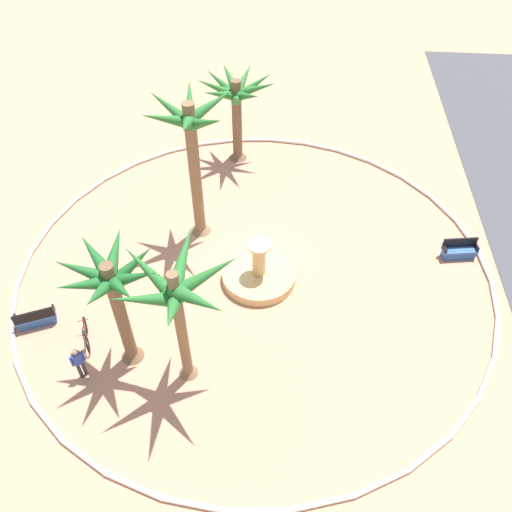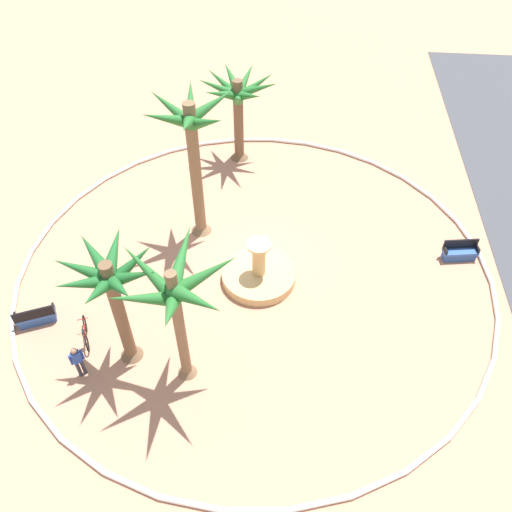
{
  "view_description": "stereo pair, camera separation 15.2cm",
  "coord_description": "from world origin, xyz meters",
  "px_view_note": "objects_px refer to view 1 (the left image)",
  "views": [
    {
      "loc": [
        16.11,
        1.44,
        17.17
      ],
      "look_at": [
        0.19,
        0.07,
        1.0
      ],
      "focal_mm": 36.21,
      "sensor_mm": 36.0,
      "label": 1
    },
    {
      "loc": [
        16.1,
        1.59,
        17.17
      ],
      "look_at": [
        0.19,
        0.07,
        1.0
      ],
      "focal_mm": 36.21,
      "sensor_mm": 36.0,
      "label": 2
    }
  ],
  "objects_px": {
    "fountain": "(259,274)",
    "palm_tree_mid_plaza": "(236,98)",
    "palm_tree_near_fountain": "(191,142)",
    "bicycle_red_frame": "(86,334)",
    "person_cyclist_helmet": "(79,362)",
    "palm_tree_by_curb": "(177,298)",
    "bench_east": "(459,251)",
    "palm_tree_far_side": "(112,287)",
    "bench_west": "(36,319)"
  },
  "relations": [
    {
      "from": "fountain",
      "to": "palm_tree_mid_plaza",
      "type": "xyz_separation_m",
      "value": [
        -9.33,
        -1.97,
        3.4
      ]
    },
    {
      "from": "palm_tree_near_fountain",
      "to": "bicycle_red_frame",
      "type": "distance_m",
      "value": 8.97
    },
    {
      "from": "palm_tree_near_fountain",
      "to": "person_cyclist_helmet",
      "type": "xyz_separation_m",
      "value": [
        8.43,
        -3.1,
        -4.15
      ]
    },
    {
      "from": "fountain",
      "to": "palm_tree_mid_plaza",
      "type": "bearing_deg",
      "value": -168.06
    },
    {
      "from": "palm_tree_by_curb",
      "to": "bench_east",
      "type": "relative_size",
      "value": 3.53
    },
    {
      "from": "palm_tree_far_side",
      "to": "bicycle_red_frame",
      "type": "relative_size",
      "value": 3.38
    },
    {
      "from": "bicycle_red_frame",
      "to": "palm_tree_far_side",
      "type": "bearing_deg",
      "value": 73.09
    },
    {
      "from": "palm_tree_mid_plaza",
      "to": "fountain",
      "type": "bearing_deg",
      "value": 11.94
    },
    {
      "from": "bicycle_red_frame",
      "to": "person_cyclist_helmet",
      "type": "bearing_deg",
      "value": 12.73
    },
    {
      "from": "fountain",
      "to": "palm_tree_far_side",
      "type": "xyz_separation_m",
      "value": [
        4.49,
        -4.61,
        3.78
      ]
    },
    {
      "from": "palm_tree_mid_plaza",
      "to": "bench_east",
      "type": "xyz_separation_m",
      "value": [
        7.14,
        11.1,
        -3.36
      ]
    },
    {
      "from": "palm_tree_mid_plaza",
      "to": "bench_west",
      "type": "xyz_separation_m",
      "value": [
        12.62,
        -6.91,
        -3.36
      ]
    },
    {
      "from": "fountain",
      "to": "palm_tree_by_curb",
      "type": "bearing_deg",
      "value": -23.58
    },
    {
      "from": "palm_tree_near_fountain",
      "to": "palm_tree_far_side",
      "type": "height_order",
      "value": "palm_tree_near_fountain"
    },
    {
      "from": "palm_tree_near_fountain",
      "to": "palm_tree_far_side",
      "type": "xyz_separation_m",
      "value": [
        7.42,
        -1.49,
        -0.97
      ]
    },
    {
      "from": "palm_tree_by_curb",
      "to": "person_cyclist_helmet",
      "type": "bearing_deg",
      "value": -84.09
    },
    {
      "from": "fountain",
      "to": "person_cyclist_helmet",
      "type": "bearing_deg",
      "value": -48.52
    },
    {
      "from": "fountain",
      "to": "person_cyclist_helmet",
      "type": "xyz_separation_m",
      "value": [
        5.5,
        -6.22,
        0.6
      ]
    },
    {
      "from": "bicycle_red_frame",
      "to": "person_cyclist_helmet",
      "type": "distance_m",
      "value": 1.73
    },
    {
      "from": "bench_west",
      "to": "bench_east",
      "type": "bearing_deg",
      "value": 106.95
    },
    {
      "from": "person_cyclist_helmet",
      "to": "palm_tree_mid_plaza",
      "type": "bearing_deg",
      "value": 164.02
    },
    {
      "from": "bench_west",
      "to": "palm_tree_near_fountain",
      "type": "bearing_deg",
      "value": 137.2
    },
    {
      "from": "palm_tree_far_side",
      "to": "bicycle_red_frame",
      "type": "xyz_separation_m",
      "value": [
        -0.6,
        -1.97,
        -3.71
      ]
    },
    {
      "from": "palm_tree_by_curb",
      "to": "bench_west",
      "type": "distance_m",
      "value": 8.06
    },
    {
      "from": "palm_tree_by_curb",
      "to": "palm_tree_mid_plaza",
      "type": "bearing_deg",
      "value": 179.03
    },
    {
      "from": "bench_east",
      "to": "bench_west",
      "type": "height_order",
      "value": "same"
    },
    {
      "from": "bench_east",
      "to": "fountain",
      "type": "bearing_deg",
      "value": -76.47
    },
    {
      "from": "palm_tree_mid_plaza",
      "to": "bicycle_red_frame",
      "type": "relative_size",
      "value": 3.12
    },
    {
      "from": "fountain",
      "to": "palm_tree_near_fountain",
      "type": "relative_size",
      "value": 0.46
    },
    {
      "from": "fountain",
      "to": "person_cyclist_helmet",
      "type": "relative_size",
      "value": 2.01
    },
    {
      "from": "palm_tree_by_curb",
      "to": "palm_tree_mid_plaza",
      "type": "height_order",
      "value": "palm_tree_by_curb"
    },
    {
      "from": "palm_tree_by_curb",
      "to": "palm_tree_near_fountain",
      "type": "bearing_deg",
      "value": -173.56
    },
    {
      "from": "fountain",
      "to": "bicycle_red_frame",
      "type": "distance_m",
      "value": 7.65
    },
    {
      "from": "fountain",
      "to": "bicycle_red_frame",
      "type": "xyz_separation_m",
      "value": [
        3.89,
        -6.58,
        0.07
      ]
    },
    {
      "from": "palm_tree_mid_plaza",
      "to": "palm_tree_far_side",
      "type": "xyz_separation_m",
      "value": [
        13.82,
        -2.64,
        0.39
      ]
    },
    {
      "from": "palm_tree_far_side",
      "to": "bicycle_red_frame",
      "type": "distance_m",
      "value": 4.25
    },
    {
      "from": "person_cyclist_helmet",
      "to": "palm_tree_far_side",
      "type": "bearing_deg",
      "value": 122.02
    },
    {
      "from": "palm_tree_mid_plaza",
      "to": "bicycle_red_frame",
      "type": "distance_m",
      "value": 14.39
    },
    {
      "from": "palm_tree_far_side",
      "to": "person_cyclist_helmet",
      "type": "relative_size",
      "value": 3.31
    },
    {
      "from": "palm_tree_mid_plaza",
      "to": "person_cyclist_helmet",
      "type": "xyz_separation_m",
      "value": [
        14.83,
        -4.25,
        -2.79
      ]
    },
    {
      "from": "palm_tree_near_fountain",
      "to": "bench_east",
      "type": "height_order",
      "value": "palm_tree_near_fountain"
    },
    {
      "from": "palm_tree_far_side",
      "to": "bench_west",
      "type": "distance_m",
      "value": 5.81
    },
    {
      "from": "palm_tree_near_fountain",
      "to": "bench_east",
      "type": "distance_m",
      "value": 13.14
    },
    {
      "from": "palm_tree_by_curb",
      "to": "palm_tree_mid_plaza",
      "type": "relative_size",
      "value": 1.17
    },
    {
      "from": "bench_west",
      "to": "fountain",
      "type": "bearing_deg",
      "value": 110.33
    },
    {
      "from": "bench_west",
      "to": "person_cyclist_helmet",
      "type": "height_order",
      "value": "person_cyclist_helmet"
    },
    {
      "from": "person_cyclist_helmet",
      "to": "palm_tree_by_curb",
      "type": "bearing_deg",
      "value": 95.91
    },
    {
      "from": "bench_west",
      "to": "palm_tree_by_curb",
      "type": "bearing_deg",
      "value": 74.95
    },
    {
      "from": "bicycle_red_frame",
      "to": "bench_west",
      "type": "bearing_deg",
      "value": -104.62
    },
    {
      "from": "palm_tree_by_curb",
      "to": "palm_tree_far_side",
      "type": "xyz_separation_m",
      "value": [
        -0.59,
        -2.39,
        -0.41
      ]
    }
  ]
}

